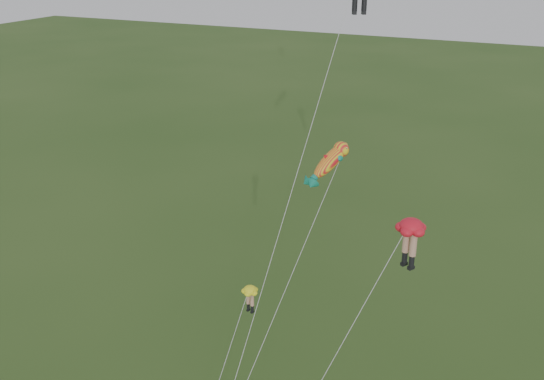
% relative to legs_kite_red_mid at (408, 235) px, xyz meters
% --- Properties ---
extents(legs_kite_red_mid, '(6.49, 6.71, 14.48)m').
position_rel_legs_kite_red_mid_xyz_m(legs_kite_red_mid, '(0.00, 0.00, 0.00)').
color(legs_kite_red_mid, red).
rests_on(legs_kite_red_mid, ground).
extents(legs_kite_yellow, '(1.23, 8.14, 7.27)m').
position_rel_legs_kite_red_mid_xyz_m(legs_kite_yellow, '(-9.08, 2.54, -7.10)').
color(legs_kite_yellow, '#FFF820').
rests_on(legs_kite_yellow, ground).
extents(fish_kite, '(3.99, 11.06, 15.84)m').
position_rel_legs_kite_red_mid_xyz_m(fish_kite, '(-5.30, 4.93, 0.91)').
color(fish_kite, yellow).
rests_on(fish_kite, ground).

